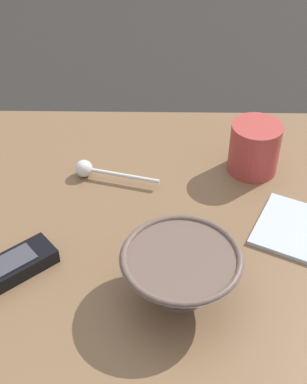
{
  "coord_description": "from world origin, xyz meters",
  "views": [
    {
      "loc": [
        -0.56,
        0.0,
        0.56
      ],
      "look_at": [
        0.03,
        0.01,
        0.06
      ],
      "focal_mm": 49.65,
      "sensor_mm": 36.0,
      "label": 1
    }
  ],
  "objects_px": {
    "tv_remote_near": "(1,274)",
    "folded_napkin": "(301,230)",
    "coffee_mug": "(256,148)",
    "teaspoon": "(92,170)",
    "cereal_bowl": "(183,273)"
  },
  "relations": [
    {
      "from": "coffee_mug",
      "to": "teaspoon",
      "type": "height_order",
      "value": "coffee_mug"
    },
    {
      "from": "tv_remote_near",
      "to": "folded_napkin",
      "type": "height_order",
      "value": "tv_remote_near"
    },
    {
      "from": "folded_napkin",
      "to": "teaspoon",
      "type": "bearing_deg",
      "value": 68.7
    },
    {
      "from": "tv_remote_near",
      "to": "coffee_mug",
      "type": "bearing_deg",
      "value": -55.78
    },
    {
      "from": "teaspoon",
      "to": "cereal_bowl",
      "type": "bearing_deg",
      "value": -149.86
    },
    {
      "from": "cereal_bowl",
      "to": "tv_remote_near",
      "type": "xyz_separation_m",
      "value": [
        0.02,
        0.23,
        -0.03
      ]
    },
    {
      "from": "coffee_mug",
      "to": "folded_napkin",
      "type": "distance_m",
      "value": 0.16
    },
    {
      "from": "cereal_bowl",
      "to": "teaspoon",
      "type": "height_order",
      "value": "cereal_bowl"
    },
    {
      "from": "teaspoon",
      "to": "tv_remote_near",
      "type": "relative_size",
      "value": 0.93
    },
    {
      "from": "cereal_bowl",
      "to": "tv_remote_near",
      "type": "distance_m",
      "value": 0.23
    },
    {
      "from": "tv_remote_near",
      "to": "cereal_bowl",
      "type": "bearing_deg",
      "value": -95.07
    },
    {
      "from": "cereal_bowl",
      "to": "teaspoon",
      "type": "distance_m",
      "value": 0.27
    },
    {
      "from": "tv_remote_near",
      "to": "teaspoon",
      "type": "bearing_deg",
      "value": -23.53
    },
    {
      "from": "folded_napkin",
      "to": "coffee_mug",
      "type": "bearing_deg",
      "value": 18.76
    },
    {
      "from": "teaspoon",
      "to": "folded_napkin",
      "type": "distance_m",
      "value": 0.33
    }
  ]
}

